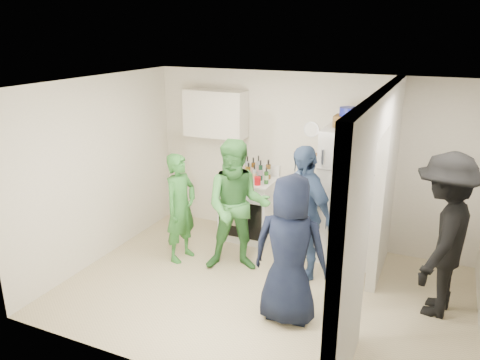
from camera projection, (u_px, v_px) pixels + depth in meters
name	position (u px, v px, depth m)	size (l,w,h in m)	color
floor	(263.00, 291.00, 5.76)	(4.80, 4.80, 0.00)	#C5B68B
wall_back	(307.00, 159.00, 6.84)	(4.80, 4.80, 0.00)	silver
wall_front	(190.00, 259.00, 3.90)	(4.80, 4.80, 0.00)	silver
wall_left	(99.00, 170.00, 6.31)	(3.40, 3.40, 0.00)	silver
ceiling	(267.00, 85.00, 4.98)	(4.80, 4.80, 0.00)	white
partition_pier_back	(386.00, 181.00, 5.86)	(0.12, 1.20, 2.50)	silver
partition_pier_front	(350.00, 256.00, 3.95)	(0.12, 1.20, 2.50)	silver
partition_header	(381.00, 112.00, 4.58)	(0.12, 1.00, 0.40)	silver
stove	(249.00, 208.00, 7.11)	(0.79, 0.65, 0.94)	white
upper_cabinet	(216.00, 114.00, 7.05)	(0.95, 0.34, 0.70)	silver
fridge	(349.00, 195.00, 6.35)	(0.76, 0.73, 1.84)	silver
wicker_basket	(348.00, 121.00, 6.13)	(0.35, 0.25, 0.15)	brown
blue_bowl	(349.00, 112.00, 6.09)	(0.24, 0.24, 0.11)	#161E98
yellow_cup_stack_top	(371.00, 122.00, 5.86)	(0.09, 0.09, 0.25)	#F0FF15
wall_clock	(311.00, 130.00, 6.67)	(0.22, 0.22, 0.03)	white
spice_shelf	(306.00, 153.00, 6.77)	(0.35, 0.08, 0.03)	olive
yellow_cup_stack_stove	(235.00, 174.00, 6.78)	(0.09, 0.09, 0.25)	gold
red_cup	(258.00, 181.00, 6.68)	(0.09, 0.09, 0.12)	red
person_green_left	(181.00, 208.00, 6.35)	(0.55, 0.36, 1.51)	#317B31
person_green_center	(237.00, 207.00, 6.03)	(0.86, 0.67, 1.77)	#3D8A3F
person_denim	(302.00, 213.00, 5.85)	(1.03, 0.43, 1.75)	navy
person_navy	(290.00, 250.00, 4.96)	(0.82, 0.53, 1.67)	black
person_nook	(443.00, 236.00, 5.08)	(1.20, 0.69, 1.86)	black
bottle_a	(236.00, 165.00, 7.13)	(0.08, 0.08, 0.29)	brown
bottle_b	(236.00, 170.00, 6.94)	(0.06, 0.06, 0.26)	#1A4F25
bottle_c	(247.00, 166.00, 7.07)	(0.07, 0.07, 0.30)	#B3BBC2
bottle_d	(248.00, 171.00, 6.88)	(0.06, 0.06, 0.26)	brown
bottle_e	(258.00, 166.00, 7.03)	(0.06, 0.06, 0.33)	#A4B1B6
bottle_f	(261.00, 170.00, 6.86)	(0.06, 0.06, 0.31)	#153B24
bottle_g	(268.00, 169.00, 6.93)	(0.07, 0.07, 0.29)	brown
bottle_h	(228.00, 169.00, 6.90)	(0.08, 0.08, 0.32)	silver
bottle_i	(253.00, 168.00, 6.97)	(0.06, 0.06, 0.31)	#5F3810
bottle_j	(266.00, 176.00, 6.71)	(0.06, 0.06, 0.24)	#1F531C
bottle_k	(237.00, 167.00, 7.03)	(0.07, 0.07, 0.32)	brown
bottle_l	(254.00, 174.00, 6.75)	(0.06, 0.06, 0.27)	#A2ABB2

